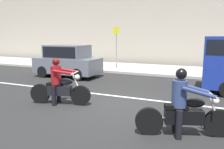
# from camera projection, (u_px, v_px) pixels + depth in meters

# --- Properties ---
(ground_plane) EXTENTS (80.00, 80.00, 0.00)m
(ground_plane) POSITION_uv_depth(u_px,v_px,m) (115.00, 103.00, 7.77)
(ground_plane) COLOR #252525
(sidewalk_slab) EXTENTS (40.00, 4.40, 0.14)m
(sidewalk_slab) POSITION_uv_depth(u_px,v_px,m) (163.00, 70.00, 14.96)
(sidewalk_slab) COLOR #A8A399
(sidewalk_slab) RESTS_ON ground_plane
(lane_marking_stripe) EXTENTS (18.00, 0.14, 0.01)m
(lane_marking_stripe) POSITION_uv_depth(u_px,v_px,m) (109.00, 95.00, 8.84)
(lane_marking_stripe) COLOR silver
(lane_marking_stripe) RESTS_ON ground_plane
(motorcycle_with_rider_denim_blue) EXTENTS (2.13, 0.97, 1.59)m
(motorcycle_with_rider_denim_blue) POSITION_uv_depth(u_px,v_px,m) (183.00, 109.00, 5.17)
(motorcycle_with_rider_denim_blue) COLOR black
(motorcycle_with_rider_denim_blue) RESTS_ON ground_plane
(motorcycle_with_rider_crimson) EXTENTS (2.09, 0.80, 1.58)m
(motorcycle_with_rider_crimson) POSITION_uv_depth(u_px,v_px,m) (59.00, 86.00, 7.61)
(motorcycle_with_rider_crimson) COLOR black
(motorcycle_with_rider_crimson) RESTS_ON ground_plane
(parked_hatchback_slate_gray) EXTENTS (3.67, 1.76, 1.80)m
(parked_hatchback_slate_gray) POSITION_uv_depth(u_px,v_px,m) (68.00, 60.00, 12.73)
(parked_hatchback_slate_gray) COLOR slate
(parked_hatchback_slate_gray) RESTS_ON ground_plane
(street_sign_post) EXTENTS (0.44, 0.08, 2.76)m
(street_sign_post) POSITION_uv_depth(u_px,v_px,m) (116.00, 43.00, 15.12)
(street_sign_post) COLOR gray
(street_sign_post) RESTS_ON sidewalk_slab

